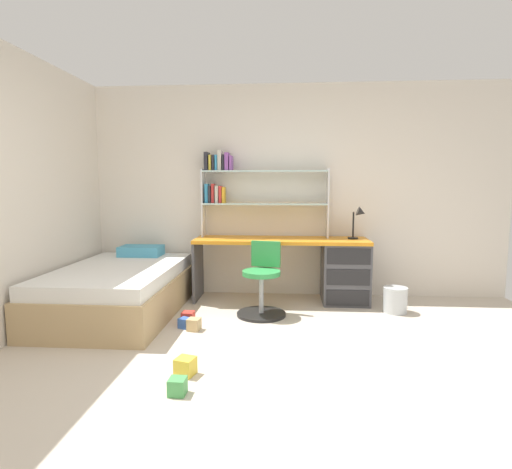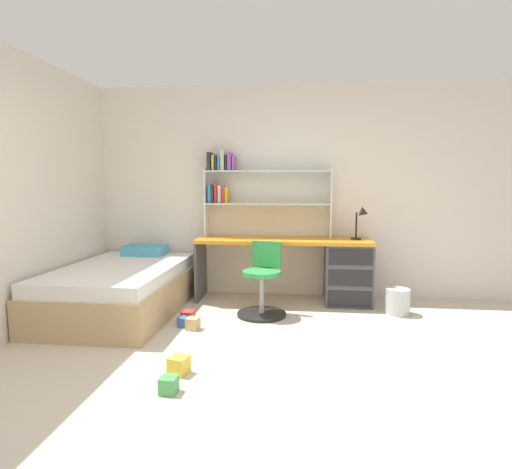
{
  "view_description": "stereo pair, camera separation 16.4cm",
  "coord_description": "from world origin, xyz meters",
  "views": [
    {
      "loc": [
        0.12,
        -2.65,
        1.37
      ],
      "look_at": [
        -0.2,
        1.57,
        0.87
      ],
      "focal_mm": 29.34,
      "sensor_mm": 36.0,
      "label": 1
    },
    {
      "loc": [
        0.28,
        -2.63,
        1.37
      ],
      "look_at": [
        -0.2,
        1.57,
        0.87
      ],
      "focal_mm": 29.34,
      "sensor_mm": 36.0,
      "label": 2
    }
  ],
  "objects": [
    {
      "name": "swivel_chair",
      "position": [
        -0.14,
        1.68,
        0.3
      ],
      "size": [
        0.52,
        0.52,
        0.77
      ],
      "color": "black",
      "rests_on": "ground_plane"
    },
    {
      "name": "bookshelf_hutch",
      "position": [
        -0.4,
        2.43,
        1.37
      ],
      "size": [
        1.53,
        0.22,
        1.04
      ],
      "color": "silver",
      "rests_on": "desk"
    },
    {
      "name": "waste_bin",
      "position": [
        1.29,
        1.87,
        0.14
      ],
      "size": [
        0.26,
        0.26,
        0.28
      ],
      "primitive_type": "cylinder",
      "color": "silver",
      "rests_on": "ground_plane"
    },
    {
      "name": "toy_block_blue_2",
      "position": [
        -0.87,
        1.21,
        0.05
      ],
      "size": [
        0.13,
        0.13,
        0.1
      ],
      "primitive_type": "cube",
      "rotation": [
        0.0,
        0.0,
        1.15
      ],
      "color": "#3860B7",
      "rests_on": "ground_plane"
    },
    {
      "name": "toy_block_red_4",
      "position": [
        -0.86,
        1.35,
        0.06
      ],
      "size": [
        0.12,
        0.12,
        0.12
      ],
      "primitive_type": "cube",
      "rotation": [
        0.0,
        0.0,
        1.52
      ],
      "color": "red",
      "rests_on": "ground_plane"
    },
    {
      "name": "bed_platform",
      "position": [
        -1.67,
        1.6,
        0.26
      ],
      "size": [
        1.2,
        1.92,
        0.63
      ],
      "color": "tan",
      "rests_on": "ground_plane"
    },
    {
      "name": "desk_lamp",
      "position": [
        0.95,
        2.28,
        1.0
      ],
      "size": [
        0.2,
        0.17,
        0.38
      ],
      "color": "black",
      "rests_on": "desk"
    },
    {
      "name": "desk",
      "position": [
        0.59,
        2.26,
        0.42
      ],
      "size": [
        2.04,
        0.58,
        0.75
      ],
      "color": "orange",
      "rests_on": "ground_plane"
    },
    {
      "name": "toy_block_yellow_3",
      "position": [
        -0.61,
        0.21,
        0.06
      ],
      "size": [
        0.16,
        0.16,
        0.13
      ],
      "primitive_type": "cube",
      "rotation": [
        0.0,
        0.0,
        1.3
      ],
      "color": "gold",
      "rests_on": "ground_plane"
    },
    {
      "name": "room_shell",
      "position": [
        -1.22,
        1.24,
        1.3
      ],
      "size": [
        5.58,
        6.14,
        2.6
      ],
      "color": "silver",
      "rests_on": "ground_plane"
    },
    {
      "name": "ground_plane",
      "position": [
        0.0,
        0.0,
        -0.01
      ],
      "size": [
        5.58,
        6.14,
        0.02
      ],
      "primitive_type": "cube",
      "color": "beige"
    },
    {
      "name": "toy_block_natural_1",
      "position": [
        -0.76,
        1.15,
        0.06
      ],
      "size": [
        0.13,
        0.13,
        0.11
      ],
      "primitive_type": "cube",
      "rotation": [
        0.0,
        0.0,
        1.41
      ],
      "color": "tan",
      "rests_on": "ground_plane"
    },
    {
      "name": "toy_block_green_0",
      "position": [
        -0.59,
        -0.08,
        0.06
      ],
      "size": [
        0.11,
        0.11,
        0.11
      ],
      "primitive_type": "cube",
      "rotation": [
        0.0,
        0.0,
        1.55
      ],
      "color": "#479E51",
      "rests_on": "ground_plane"
    }
  ]
}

